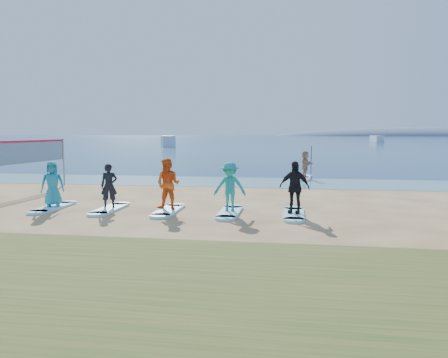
# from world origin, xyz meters

# --- Properties ---
(ground) EXTENTS (600.00, 600.00, 0.00)m
(ground) POSITION_xyz_m (0.00, 0.00, 0.00)
(ground) COLOR tan
(ground) RESTS_ON ground
(shallow_water) EXTENTS (600.00, 600.00, 0.00)m
(shallow_water) POSITION_xyz_m (0.00, 10.50, 0.01)
(shallow_water) COLOR teal
(shallow_water) RESTS_ON ground
(ocean) EXTENTS (600.00, 600.00, 0.00)m
(ocean) POSITION_xyz_m (0.00, 160.00, 0.01)
(ocean) COLOR navy
(ocean) RESTS_ON ground
(island_ridge) EXTENTS (220.00, 56.00, 18.00)m
(island_ridge) POSITION_xyz_m (95.00, 300.00, 0.00)
(island_ridge) COLOR slate
(island_ridge) RESTS_ON ground
(volleyball_net) EXTENTS (0.56, 9.08, 2.50)m
(volleyball_net) POSITION_xyz_m (-8.80, 3.27, 1.90)
(volleyball_net) COLOR gray
(volleyball_net) RESTS_ON ground
(paddleboard) EXTENTS (1.02, 3.06, 0.12)m
(paddleboard) POSITION_xyz_m (4.44, 12.87, 0.06)
(paddleboard) COLOR silver
(paddleboard) RESTS_ON ground
(paddleboarder) EXTENTS (0.89, 1.54, 1.59)m
(paddleboarder) POSITION_xyz_m (4.44, 12.87, 0.91)
(paddleboarder) COLOR tan
(paddleboarder) RESTS_ON paddleboard
(boat_offshore_a) EXTENTS (4.66, 7.51, 2.07)m
(boat_offshore_a) POSITION_xyz_m (-19.84, 66.86, 0.00)
(boat_offshore_a) COLOR silver
(boat_offshore_a) RESTS_ON ground
(boat_offshore_b) EXTENTS (2.73, 7.01, 1.77)m
(boat_offshore_b) POSITION_xyz_m (27.04, 113.33, 0.00)
(boat_offshore_b) COLOR silver
(boat_offshore_b) RESTS_ON ground
(surfboard_0) EXTENTS (0.70, 2.20, 0.09)m
(surfboard_0) POSITION_xyz_m (-5.21, 0.87, 0.04)
(surfboard_0) COLOR #A4F4FF
(surfboard_0) RESTS_ON ground
(student_0) EXTENTS (0.97, 0.83, 1.69)m
(student_0) POSITION_xyz_m (-5.21, 0.87, 0.93)
(student_0) COLOR teal
(student_0) RESTS_ON surfboard_0
(surfboard_1) EXTENTS (0.70, 2.20, 0.09)m
(surfboard_1) POSITION_xyz_m (-2.98, 0.87, 0.04)
(surfboard_1) COLOR #A4F4FF
(surfboard_1) RESTS_ON ground
(student_1) EXTENTS (0.69, 0.58, 1.62)m
(student_1) POSITION_xyz_m (-2.98, 0.87, 0.90)
(student_1) COLOR black
(student_1) RESTS_ON surfboard_1
(surfboard_2) EXTENTS (0.70, 2.20, 0.09)m
(surfboard_2) POSITION_xyz_m (-0.75, 0.87, 0.04)
(surfboard_2) COLOR #A4F4FF
(surfboard_2) RESTS_ON ground
(student_2) EXTENTS (0.99, 0.83, 1.84)m
(student_2) POSITION_xyz_m (-0.75, 0.87, 1.01)
(student_2) COLOR #E45718
(student_2) RESTS_ON surfboard_2
(surfboard_3) EXTENTS (0.70, 2.20, 0.09)m
(surfboard_3) POSITION_xyz_m (1.49, 0.87, 0.04)
(surfboard_3) COLOR #A4F4FF
(surfboard_3) RESTS_ON ground
(student_3) EXTENTS (1.15, 0.70, 1.73)m
(student_3) POSITION_xyz_m (1.49, 0.87, 0.96)
(student_3) COLOR teal
(student_3) RESTS_ON surfboard_3
(surfboard_4) EXTENTS (0.70, 2.20, 0.09)m
(surfboard_4) POSITION_xyz_m (3.72, 0.87, 0.04)
(surfboard_4) COLOR #A4F4FF
(surfboard_4) RESTS_ON ground
(student_4) EXTENTS (1.13, 0.70, 1.79)m
(student_4) POSITION_xyz_m (3.72, 0.87, 0.98)
(student_4) COLOR black
(student_4) RESTS_ON surfboard_4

